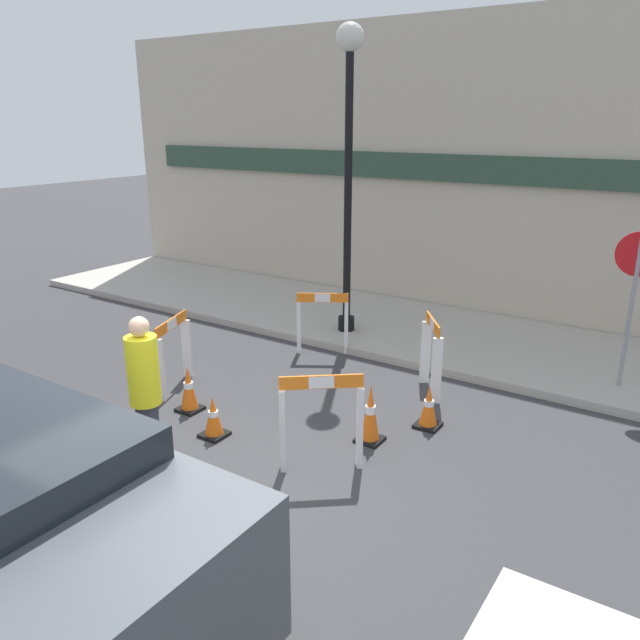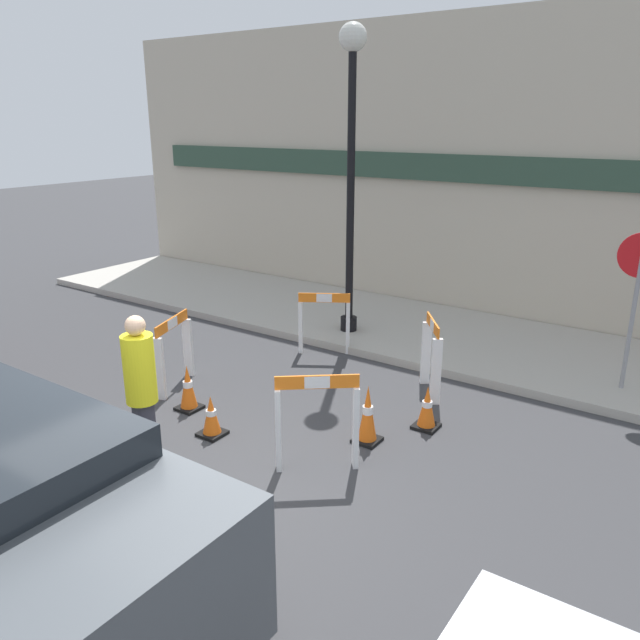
# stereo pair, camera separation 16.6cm
# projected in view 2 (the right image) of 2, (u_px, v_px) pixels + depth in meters

# --- Properties ---
(ground_plane) EXTENTS (60.00, 60.00, 0.00)m
(ground_plane) POSITION_uv_depth(u_px,v_px,m) (190.00, 510.00, 6.16)
(ground_plane) COLOR #38383A
(sidewalk_slab) EXTENTS (18.00, 3.12, 0.13)m
(sidewalk_slab) POSITION_uv_depth(u_px,v_px,m) (443.00, 336.00, 10.88)
(sidewalk_slab) COLOR #ADA89E
(sidewalk_slab) RESTS_ON ground_plane
(storefront_facade) EXTENTS (18.00, 0.22, 5.50)m
(storefront_facade) POSITION_uv_depth(u_px,v_px,m) (489.00, 172.00, 11.33)
(storefront_facade) COLOR #BCB29E
(storefront_facade) RESTS_ON ground_plane
(streetlamp_post) EXTENTS (0.44, 0.44, 4.96)m
(streetlamp_post) POSITION_uv_depth(u_px,v_px,m) (351.00, 141.00, 10.01)
(streetlamp_post) COLOR black
(streetlamp_post) RESTS_ON sidewalk_slab
(stop_sign) EXTENTS (0.60, 0.11, 2.16)m
(stop_sign) POSITION_uv_depth(u_px,v_px,m) (637.00, 286.00, 8.19)
(stop_sign) COLOR gray
(stop_sign) RESTS_ON sidewalk_slab
(barricade_0) EXTENTS (0.78, 0.55, 1.01)m
(barricade_0) POSITION_uv_depth(u_px,v_px,m) (324.00, 321.00, 10.13)
(barricade_0) COLOR white
(barricade_0) RESTS_ON ground_plane
(barricade_1) EXTENTS (0.43, 0.91, 1.04)m
(barricade_1) POSITION_uv_depth(u_px,v_px,m) (174.00, 350.00, 8.81)
(barricade_1) COLOR white
(barricade_1) RESTS_ON ground_plane
(barricade_2) EXTENTS (0.79, 0.67, 1.11)m
(barricade_2) POSITION_uv_depth(u_px,v_px,m) (317.00, 419.00, 6.72)
(barricade_2) COLOR white
(barricade_2) RESTS_ON ground_plane
(barricade_3) EXTENTS (0.55, 0.69, 1.09)m
(barricade_3) POSITION_uv_depth(u_px,v_px,m) (431.00, 355.00, 8.60)
(barricade_3) COLOR white
(barricade_3) RESTS_ON ground_plane
(traffic_cone_0) EXTENTS (0.30, 0.30, 0.52)m
(traffic_cone_0) POSITION_uv_depth(u_px,v_px,m) (211.00, 417.00, 7.54)
(traffic_cone_0) COLOR black
(traffic_cone_0) RESTS_ON ground_plane
(traffic_cone_1) EXTENTS (0.30, 0.30, 0.62)m
(traffic_cone_1) POSITION_uv_depth(u_px,v_px,m) (188.00, 388.00, 8.20)
(traffic_cone_1) COLOR black
(traffic_cone_1) RESTS_ON ground_plane
(traffic_cone_2) EXTENTS (0.30, 0.30, 0.56)m
(traffic_cone_2) POSITION_uv_depth(u_px,v_px,m) (427.00, 408.00, 7.71)
(traffic_cone_2) COLOR black
(traffic_cone_2) RESTS_ON ground_plane
(traffic_cone_3) EXTENTS (0.30, 0.30, 0.72)m
(traffic_cone_3) POSITION_uv_depth(u_px,v_px,m) (368.00, 415.00, 7.36)
(traffic_cone_3) COLOR black
(traffic_cone_3) RESTS_ON ground_plane
(person_worker) EXTENTS (0.35, 0.35, 1.81)m
(person_worker) POSITION_uv_depth(u_px,v_px,m) (142.00, 392.00, 6.46)
(person_worker) COLOR #33333D
(person_worker) RESTS_ON ground_plane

